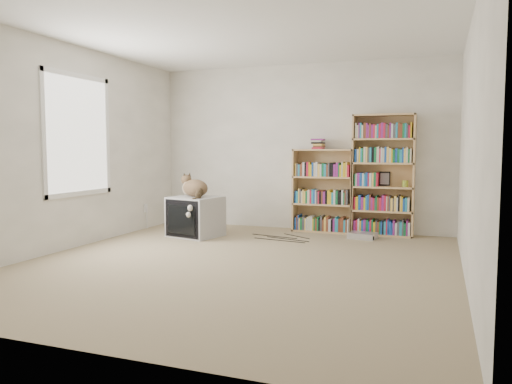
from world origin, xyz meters
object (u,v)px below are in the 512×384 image
(crt_tv, at_px, (196,217))
(cat, at_px, (194,190))
(dvd_player, at_px, (363,236))
(bookcase_tall, at_px, (383,178))
(bookcase_short, at_px, (324,194))

(crt_tv, distance_m, cat, 0.37)
(cat, distance_m, dvd_player, 2.41)
(cat, xyz_separation_m, bookcase_tall, (2.46, 1.03, 0.17))
(crt_tv, distance_m, bookcase_short, 1.91)
(cat, xyz_separation_m, dvd_player, (2.24, 0.63, -0.61))
(bookcase_short, xyz_separation_m, dvd_player, (0.64, -0.40, -0.52))
(bookcase_tall, xyz_separation_m, bookcase_short, (-0.86, 0.00, -0.26))
(bookcase_tall, distance_m, bookcase_short, 0.89)
(crt_tv, xyz_separation_m, cat, (-0.01, -0.01, 0.37))
(crt_tv, relative_size, bookcase_short, 0.62)
(crt_tv, bearing_deg, bookcase_tall, 35.75)
(crt_tv, xyz_separation_m, bookcase_short, (1.59, 1.02, 0.28))
(cat, height_order, bookcase_tall, bookcase_tall)
(crt_tv, distance_m, dvd_player, 2.33)
(bookcase_tall, bearing_deg, dvd_player, -118.71)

